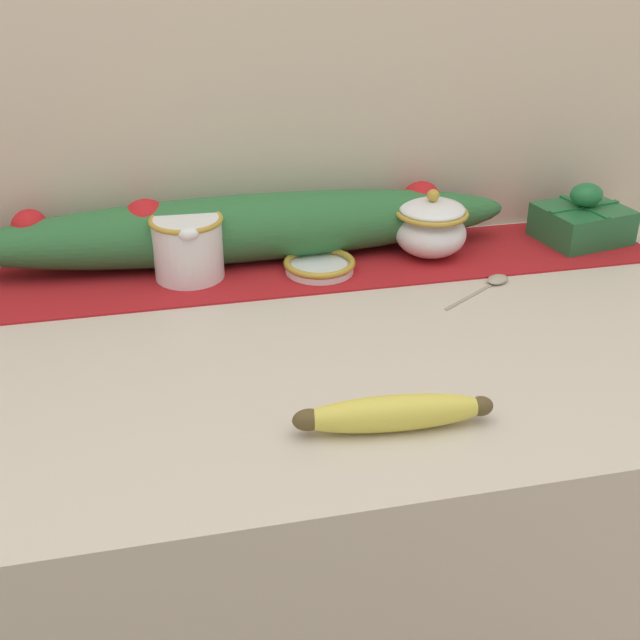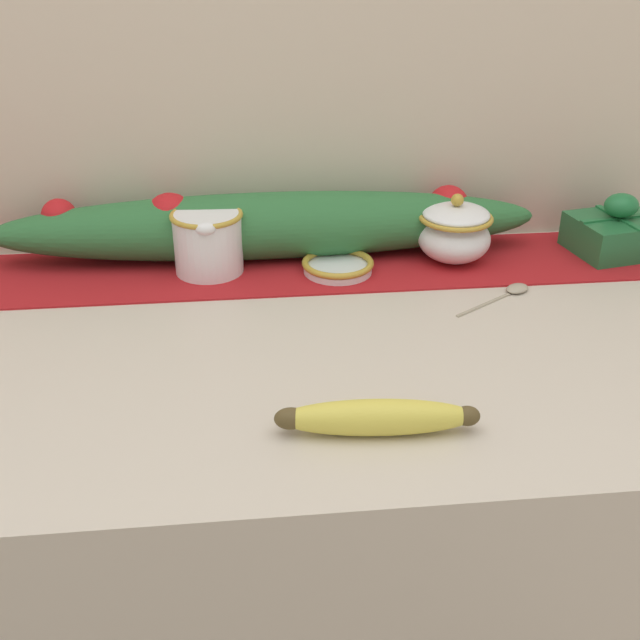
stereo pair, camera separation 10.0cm
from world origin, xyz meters
name	(u,v)px [view 2 (the right image)]	position (x,y,z in m)	size (l,w,h in m)	color
countertop	(286,594)	(0.00, 0.00, 0.46)	(1.43, 0.68, 0.93)	beige
back_wall	(261,75)	(0.00, 0.36, 1.20)	(2.23, 0.04, 2.40)	beige
table_runner	(270,269)	(0.00, 0.23, 0.93)	(1.31, 0.20, 0.00)	#A8191E
cream_pitcher	(208,240)	(-0.09, 0.23, 0.98)	(0.11, 0.13, 0.10)	white
sugar_bowl	(455,232)	(0.29, 0.23, 0.98)	(0.12, 0.12, 0.11)	white
small_dish	(338,266)	(0.10, 0.21, 0.94)	(0.11, 0.11, 0.02)	white
banana	(375,417)	(0.09, -0.22, 0.95)	(0.23, 0.06, 0.04)	#DBCC4C
spoon	(513,290)	(0.35, 0.11, 0.93)	(0.13, 0.10, 0.01)	#A89E89
gift_box	(617,232)	(0.57, 0.24, 0.96)	(0.16, 0.14, 0.10)	#236638
poinsettia_garland	(268,224)	(0.00, 0.28, 0.98)	(0.87, 0.12, 0.11)	#2D6B38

